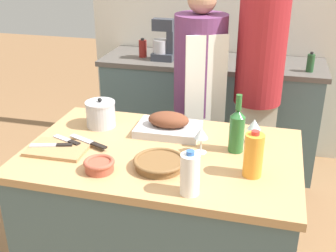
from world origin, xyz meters
TOP-DOWN VIEW (x-y plane):
  - kitchen_island at (0.00, 0.00)m, footprint 1.38×0.88m
  - back_counter at (0.00, 1.58)m, footprint 1.84×0.60m
  - back_wall at (0.00, 1.93)m, footprint 2.34×0.10m
  - roasting_pan at (-0.02, 0.21)m, footprint 0.35×0.24m
  - wicker_basket at (0.04, -0.17)m, footprint 0.24×0.24m
  - cutting_board at (-0.51, -0.13)m, footprint 0.30×0.21m
  - stock_pot at (-0.41, 0.21)m, footprint 0.17×0.17m
  - mixing_bowl at (-0.22, -0.27)m, footprint 0.14×0.14m
  - juice_jug at (0.46, -0.13)m, footprint 0.09×0.09m
  - milk_jug at (0.22, -0.34)m, footprint 0.08×0.08m
  - wine_bottle_green at (0.36, 0.09)m, footprint 0.08×0.08m
  - wine_glass_left at (0.44, 0.21)m, footprint 0.07×0.07m
  - wine_glass_right at (0.20, 0.03)m, footprint 0.07×0.07m
  - knife_chef at (-0.38, -0.04)m, footprint 0.24×0.12m
  - knife_paring at (-0.49, -0.05)m, footprint 0.18×0.09m
  - knife_bread at (-0.54, -0.12)m, footprint 0.21×0.09m
  - stand_mixer at (-0.39, 1.48)m, footprint 0.18×0.14m
  - condiment_bottle_tall at (-0.59, 1.53)m, footprint 0.07×0.07m
  - condiment_bottle_short at (0.10, 1.59)m, footprint 0.05×0.05m
  - condiment_bottle_extra at (0.77, 1.44)m, footprint 0.06×0.06m
  - person_cook_aproned at (0.03, 0.86)m, footprint 0.37×0.39m
  - person_cook_guest at (0.42, 0.88)m, footprint 0.31×0.31m

SIDE VIEW (x-z plane):
  - kitchen_island at x=0.00m, z-range 0.00..0.88m
  - back_counter at x=0.00m, z-range 0.00..0.94m
  - cutting_board at x=-0.51m, z-range 0.88..0.90m
  - person_cook_aproned at x=0.03m, z-range 0.08..1.69m
  - knife_chef at x=-0.38m, z-range 0.90..0.90m
  - knife_paring at x=-0.49m, z-range 0.90..0.90m
  - knife_bread at x=-0.54m, z-range 0.90..0.90m
  - wicker_basket at x=0.04m, z-range 0.88..0.93m
  - mixing_bowl at x=-0.22m, z-range 0.88..0.94m
  - roasting_pan at x=-0.02m, z-range 0.86..0.99m
  - stock_pot at x=-0.41m, z-range 0.87..1.04m
  - milk_jug at x=0.22m, z-range 0.87..1.07m
  - wine_glass_left at x=0.44m, z-range 0.91..1.04m
  - wine_glass_right at x=0.20m, z-range 0.91..1.05m
  - juice_jug at x=0.46m, z-range 0.87..1.09m
  - wine_bottle_green at x=0.36m, z-range 0.85..1.15m
  - condiment_bottle_extra at x=0.77m, z-range 0.93..1.08m
  - person_cook_guest at x=0.42m, z-range 0.11..1.90m
  - condiment_bottle_tall at x=-0.59m, z-range 0.93..1.09m
  - condiment_bottle_short at x=0.10m, z-range 0.93..1.09m
  - stand_mixer at x=-0.39m, z-range 0.91..1.24m
  - back_wall at x=0.00m, z-range 0.00..2.55m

